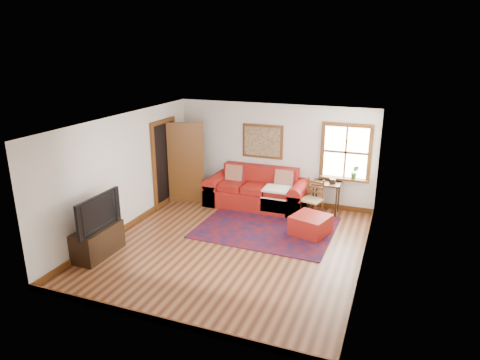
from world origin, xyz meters
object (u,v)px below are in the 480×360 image
at_px(side_table, 327,188).
at_px(ladder_back_chair, 313,198).
at_px(media_cabinet, 98,241).
at_px(red_ottoman, 310,225).
at_px(red_leather_sofa, 257,193).

relative_size(side_table, ladder_back_chair, 0.82).
bearing_deg(ladder_back_chair, media_cabinet, -136.32).
bearing_deg(side_table, media_cabinet, -134.63).
bearing_deg(media_cabinet, red_ottoman, 33.94).
height_order(side_table, ladder_back_chair, ladder_back_chair).
height_order(red_ottoman, media_cabinet, media_cabinet).
relative_size(red_ottoman, ladder_back_chair, 0.78).
bearing_deg(ladder_back_chair, red_ottoman, -80.60).
xyz_separation_m(side_table, ladder_back_chair, (-0.23, -0.43, -0.14)).
distance_m(red_ottoman, side_table, 1.38).
distance_m(red_ottoman, media_cabinet, 4.31).
bearing_deg(red_ottoman, side_table, 102.54).
bearing_deg(side_table, red_leather_sofa, -175.77).
xyz_separation_m(red_ottoman, media_cabinet, (-3.58, -2.41, 0.08)).
distance_m(red_leather_sofa, side_table, 1.72).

